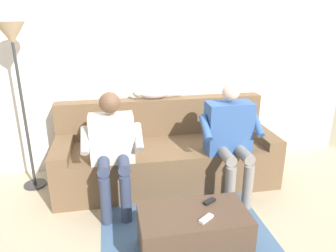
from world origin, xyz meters
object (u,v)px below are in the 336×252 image
(couch, at_px, (166,155))
(coffee_table, at_px, (193,233))
(person_right_seated, at_px, (112,145))
(person_left_seated, at_px, (230,134))
(remote_white, at_px, (206,219))
(remote_black, at_px, (209,201))
(cat_on_backrest, at_px, (151,93))
(floor_lamp, at_px, (14,51))

(couch, height_order, coffee_table, couch)
(couch, xyz_separation_m, person_right_seated, (0.58, 0.42, 0.34))
(person_left_seated, bearing_deg, remote_white, 60.20)
(person_right_seated, bearing_deg, person_left_seated, -179.38)
(person_left_seated, xyz_separation_m, person_right_seated, (1.17, 0.01, -0.02))
(couch, bearing_deg, person_left_seated, 144.86)
(remote_black, bearing_deg, person_right_seated, 106.52)
(coffee_table, distance_m, remote_white, 0.23)
(cat_on_backrest, bearing_deg, remote_black, 101.28)
(remote_white, distance_m, floor_lamp, 2.36)
(couch, relative_size, remote_white, 18.49)
(couch, relative_size, cat_on_backrest, 4.21)
(couch, distance_m, coffee_table, 1.22)
(remote_black, relative_size, remote_white, 0.90)
(coffee_table, distance_m, person_left_seated, 1.11)
(couch, relative_size, remote_black, 20.52)
(remote_white, bearing_deg, remote_black, -150.04)
(coffee_table, xyz_separation_m, floor_lamp, (1.46, -1.34, 1.29))
(couch, bearing_deg, cat_on_backrest, -67.39)
(couch, xyz_separation_m, floor_lamp, (1.46, -0.12, 1.16))
(coffee_table, xyz_separation_m, cat_on_backrest, (0.12, -1.49, 0.77))
(couch, height_order, remote_black, couch)
(person_right_seated, xyz_separation_m, floor_lamp, (0.87, -0.55, 0.82))
(person_right_seated, height_order, remote_white, person_right_seated)
(couch, distance_m, person_left_seated, 0.80)
(person_left_seated, xyz_separation_m, remote_black, (0.42, 0.69, -0.29))
(couch, xyz_separation_m, coffee_table, (0.00, 1.21, -0.12))
(remote_black, height_order, floor_lamp, floor_lamp)
(couch, bearing_deg, floor_lamp, -4.85)
(cat_on_backrest, bearing_deg, person_left_seated, 135.44)
(person_right_seated, bearing_deg, cat_on_backrest, -123.71)
(cat_on_backrest, relative_size, remote_white, 4.39)
(remote_white, bearing_deg, person_right_seated, -90.32)
(coffee_table, bearing_deg, remote_white, 122.46)
(coffee_table, height_order, remote_black, remote_black)
(person_left_seated, bearing_deg, coffee_table, 54.02)
(coffee_table, distance_m, cat_on_backrest, 1.69)
(coffee_table, distance_m, floor_lamp, 2.36)
(person_right_seated, distance_m, floor_lamp, 1.32)
(person_right_seated, bearing_deg, remote_black, 137.63)
(floor_lamp, bearing_deg, couch, 175.15)
(remote_white, height_order, floor_lamp, floor_lamp)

